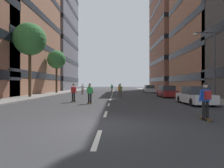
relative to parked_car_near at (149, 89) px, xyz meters
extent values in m
plane|color=#333335|center=(-7.21, -0.59, -0.70)|extent=(176.10, 176.10, 0.00)
cube|color=gray|center=(-17.45, 3.08, -0.63)|extent=(3.64, 80.71, 0.14)
cube|color=gray|center=(3.02, 3.08, -0.63)|extent=(3.64, 80.71, 0.14)
cube|color=silver|center=(-7.21, -31.94, -0.70)|extent=(0.16, 2.20, 0.01)
cube|color=silver|center=(-7.21, -26.94, -0.70)|extent=(0.16, 2.20, 0.01)
cube|color=silver|center=(-7.21, -21.94, -0.70)|extent=(0.16, 2.20, 0.01)
cube|color=silver|center=(-7.21, -16.94, -0.70)|extent=(0.16, 2.20, 0.01)
cube|color=silver|center=(-7.21, -11.94, -0.70)|extent=(0.16, 2.20, 0.01)
cube|color=silver|center=(-7.21, -6.94, -0.70)|extent=(0.16, 2.20, 0.01)
cube|color=silver|center=(-7.21, -1.94, -0.70)|extent=(0.16, 2.20, 0.01)
cube|color=silver|center=(-7.21, 3.06, -0.70)|extent=(0.16, 2.20, 0.01)
cube|color=silver|center=(-7.21, 8.06, -0.70)|extent=(0.16, 2.20, 0.01)
cube|color=silver|center=(-7.21, 13.06, -0.70)|extent=(0.16, 2.20, 0.01)
cube|color=silver|center=(-7.21, 18.06, -0.70)|extent=(0.16, 2.20, 0.01)
cube|color=silver|center=(-7.21, 23.06, -0.70)|extent=(0.16, 2.20, 0.01)
cube|color=silver|center=(-7.21, 28.06, -0.70)|extent=(0.16, 2.20, 0.01)
cube|color=silver|center=(-7.21, 33.06, -0.70)|extent=(0.16, 2.20, 0.01)
cube|color=#9E6B51|center=(-26.41, -4.82, 12.29)|extent=(14.28, 20.91, 25.97)
cube|color=black|center=(-26.41, -4.82, 2.42)|extent=(14.40, 21.03, 1.10)
cube|color=black|center=(-26.41, -4.82, 7.61)|extent=(14.40, 21.03, 1.10)
cube|color=black|center=(-26.41, -4.82, 12.81)|extent=(14.40, 21.03, 1.10)
cube|color=slate|center=(-26.41, 17.43, 14.67)|extent=(14.28, 18.50, 30.75)
cube|color=black|center=(-26.41, 17.43, 2.38)|extent=(14.40, 18.62, 1.10)
cube|color=black|center=(-26.41, 17.43, 7.50)|extent=(14.40, 18.62, 1.10)
cube|color=black|center=(-26.41, 17.43, 12.62)|extent=(14.40, 18.62, 1.10)
cube|color=black|center=(-26.41, 17.43, 17.75)|extent=(14.40, 18.62, 1.10)
cube|color=black|center=(-26.41, 17.43, 22.87)|extent=(14.40, 18.62, 1.10)
cube|color=brown|center=(11.98, 17.43, 14.41)|extent=(14.28, 19.85, 30.21)
cube|color=black|center=(11.98, 17.43, 2.32)|extent=(14.40, 19.97, 1.10)
cube|color=black|center=(11.98, 17.43, 7.36)|extent=(14.40, 19.97, 1.10)
cube|color=black|center=(11.98, 17.43, 12.39)|extent=(14.40, 19.97, 1.10)
cube|color=black|center=(11.98, 17.43, 17.43)|extent=(14.40, 19.97, 1.10)
cube|color=black|center=(11.98, 17.43, 22.46)|extent=(14.40, 19.97, 1.10)
cube|color=#B2B7BF|center=(0.00, 0.04, -0.17)|extent=(1.80, 4.40, 0.70)
cube|color=#2D3338|center=(0.00, -0.11, 0.50)|extent=(1.60, 2.10, 0.64)
cylinder|color=black|center=(-0.80, 1.49, -0.38)|extent=(0.22, 0.64, 0.64)
cylinder|color=black|center=(0.80, 1.49, -0.38)|extent=(0.22, 0.64, 0.64)
cylinder|color=black|center=(-0.80, -1.41, -0.38)|extent=(0.22, 0.64, 0.64)
cylinder|color=black|center=(0.80, -1.41, -0.38)|extent=(0.22, 0.64, 0.64)
cube|color=maroon|center=(0.00, -12.86, -0.17)|extent=(1.80, 4.40, 0.70)
cube|color=#2D3338|center=(0.00, -13.01, 0.50)|extent=(1.60, 2.10, 0.64)
cylinder|color=black|center=(-0.80, -11.41, -0.38)|extent=(0.22, 0.64, 0.64)
cylinder|color=black|center=(0.80, -11.41, -0.38)|extent=(0.22, 0.64, 0.64)
cylinder|color=black|center=(-0.80, -14.31, -0.38)|extent=(0.22, 0.64, 0.64)
cylinder|color=black|center=(0.80, -14.31, -0.38)|extent=(0.22, 0.64, 0.64)
cube|color=silver|center=(0.00, -21.68, -0.17)|extent=(1.80, 4.40, 0.70)
cube|color=#2D3338|center=(0.00, -21.83, 0.50)|extent=(1.60, 2.10, 0.64)
cylinder|color=black|center=(-0.80, -20.23, -0.38)|extent=(0.22, 0.64, 0.64)
cylinder|color=black|center=(0.80, -20.23, -0.38)|extent=(0.22, 0.64, 0.64)
cylinder|color=black|center=(-0.80, -23.13, -0.38)|extent=(0.22, 0.64, 0.64)
cylinder|color=black|center=(0.80, -23.13, -0.38)|extent=(0.22, 0.64, 0.64)
cylinder|color=#4C3823|center=(-17.45, -13.93, 2.35)|extent=(0.36, 0.36, 5.83)
sphere|color=#387A3D|center=(-17.45, -13.93, 6.68)|extent=(4.03, 4.03, 4.03)
cylinder|color=#4C3823|center=(-17.45, -3.01, 1.90)|extent=(0.36, 0.36, 4.92)
sphere|color=#387A3D|center=(-17.45, -3.01, 5.52)|extent=(3.32, 3.32, 3.32)
cylinder|color=#3F3F44|center=(2.66, -19.77, 2.69)|extent=(0.16, 0.16, 6.50)
cylinder|color=#3F3F44|center=(1.76, -19.77, 5.84)|extent=(1.80, 0.10, 0.10)
ellipsoid|color=silver|center=(0.86, -19.77, 5.69)|extent=(0.50, 0.30, 0.24)
cube|color=brown|center=(-6.05, -13.45, -0.62)|extent=(0.40, 0.92, 0.02)
cylinder|color=#D8BF4C|center=(-6.12, -13.14, -0.66)|extent=(0.19, 0.11, 0.07)
cylinder|color=#D8BF4C|center=(-5.98, -13.76, -0.66)|extent=(0.19, 0.11, 0.07)
cylinder|color=#594C47|center=(-6.14, -13.47, -0.21)|extent=(0.17, 0.17, 0.80)
cylinder|color=#594C47|center=(-5.96, -13.43, -0.21)|extent=(0.17, 0.17, 0.80)
cube|color=orange|center=(-6.05, -13.45, 0.47)|extent=(0.36, 0.27, 0.55)
cylinder|color=orange|center=(-6.27, -13.45, 0.44)|extent=(0.14, 0.24, 0.55)
cylinder|color=orange|center=(-5.84, -13.35, 0.44)|extent=(0.14, 0.24, 0.55)
sphere|color=tan|center=(-6.05, -13.43, 0.92)|extent=(0.22, 0.22, 0.22)
sphere|color=black|center=(-6.05, -13.43, 0.97)|extent=(0.21, 0.21, 0.21)
cube|color=#4C8C4C|center=(-6.01, -13.62, 0.50)|extent=(0.29, 0.21, 0.40)
cube|color=brown|center=(-10.63, -19.81, -0.62)|extent=(0.40, 0.92, 0.02)
cylinder|color=#D8BF4C|center=(-10.56, -19.49, -0.66)|extent=(0.19, 0.11, 0.07)
cylinder|color=#D8BF4C|center=(-10.70, -20.12, -0.66)|extent=(0.19, 0.11, 0.07)
cylinder|color=black|center=(-10.72, -19.78, -0.21)|extent=(0.17, 0.17, 0.80)
cylinder|color=black|center=(-10.54, -19.83, -0.21)|extent=(0.17, 0.17, 0.80)
cube|color=red|center=(-10.63, -19.81, 0.47)|extent=(0.36, 0.27, 0.55)
cylinder|color=red|center=(-10.83, -19.71, 0.44)|extent=(0.14, 0.24, 0.55)
cylinder|color=red|center=(-10.40, -19.81, 0.44)|extent=(0.14, 0.24, 0.55)
sphere|color=tan|center=(-10.62, -19.79, 0.92)|extent=(0.22, 0.22, 0.22)
sphere|color=black|center=(-10.62, -19.79, 0.97)|extent=(0.21, 0.21, 0.21)
cube|color=#A52626|center=(-10.67, -19.98, 0.50)|extent=(0.29, 0.22, 0.40)
cube|color=brown|center=(-12.94, 8.15, -0.62)|extent=(0.40, 0.92, 0.02)
cylinder|color=#D8BF4C|center=(-13.01, 8.46, -0.66)|extent=(0.19, 0.11, 0.07)
cylinder|color=#D8BF4C|center=(-12.87, 7.84, -0.66)|extent=(0.19, 0.11, 0.07)
cylinder|color=#2D334C|center=(-13.03, 8.13, -0.21)|extent=(0.17, 0.17, 0.80)
cylinder|color=#2D334C|center=(-12.85, 8.17, -0.21)|extent=(0.17, 0.17, 0.80)
cube|color=green|center=(-12.94, 8.15, 0.47)|extent=(0.36, 0.27, 0.55)
cylinder|color=green|center=(-13.17, 8.15, 0.44)|extent=(0.14, 0.24, 0.55)
cylinder|color=green|center=(-12.74, 8.25, 0.44)|extent=(0.14, 0.24, 0.55)
sphere|color=#997051|center=(-12.95, 8.17, 0.92)|extent=(0.22, 0.22, 0.22)
sphere|color=black|center=(-12.95, 8.17, 0.97)|extent=(0.21, 0.21, 0.21)
cube|color=#A52626|center=(-12.90, 7.98, 0.50)|extent=(0.29, 0.21, 0.40)
cube|color=brown|center=(-5.70, 9.34, -0.62)|extent=(0.38, 0.92, 0.02)
cylinder|color=#D8BF4C|center=(-5.63, 9.65, -0.66)|extent=(0.19, 0.11, 0.07)
cylinder|color=#D8BF4C|center=(-5.76, 9.03, -0.66)|extent=(0.19, 0.11, 0.07)
cylinder|color=black|center=(-5.79, 9.36, -0.21)|extent=(0.17, 0.17, 0.80)
cylinder|color=black|center=(-5.61, 9.32, -0.21)|extent=(0.17, 0.17, 0.80)
cube|color=green|center=(-5.70, 9.34, 0.47)|extent=(0.35, 0.26, 0.55)
cylinder|color=green|center=(-5.90, 9.44, 0.44)|extent=(0.14, 0.24, 0.55)
cylinder|color=green|center=(-5.47, 9.34, 0.44)|extent=(0.14, 0.24, 0.55)
sphere|color=beige|center=(-5.69, 9.36, 0.92)|extent=(0.22, 0.22, 0.22)
sphere|color=black|center=(-5.69, 9.36, 0.97)|extent=(0.21, 0.21, 0.21)
cube|color=#3F72BF|center=(-5.74, 9.16, 0.50)|extent=(0.29, 0.21, 0.40)
cube|color=brown|center=(-12.12, -6.24, -0.62)|extent=(0.23, 0.91, 0.02)
cylinder|color=#D8BF4C|center=(-12.13, -5.92, -0.66)|extent=(0.18, 0.08, 0.07)
cylinder|color=#D8BF4C|center=(-12.11, -6.56, -0.66)|extent=(0.18, 0.08, 0.07)
cylinder|color=#594C47|center=(-12.21, -6.24, -0.21)|extent=(0.14, 0.14, 0.80)
cylinder|color=#594C47|center=(-12.03, -6.23, -0.21)|extent=(0.14, 0.14, 0.80)
cube|color=white|center=(-12.12, -6.24, 0.47)|extent=(0.33, 0.21, 0.55)
cylinder|color=white|center=(-12.34, -6.19, 0.44)|extent=(0.10, 0.23, 0.55)
cylinder|color=white|center=(-11.90, -6.18, 0.44)|extent=(0.10, 0.23, 0.55)
sphere|color=beige|center=(-12.12, -6.22, 0.92)|extent=(0.22, 0.22, 0.22)
sphere|color=black|center=(-12.12, -6.22, 0.97)|extent=(0.21, 0.21, 0.21)
cube|color=brown|center=(-2.40, -28.75, -0.62)|extent=(0.31, 0.92, 0.02)
cylinder|color=#D8BF4C|center=(-2.44, -28.44, -0.66)|extent=(0.19, 0.09, 0.07)
cylinder|color=#D8BF4C|center=(-2.36, -29.07, -0.66)|extent=(0.19, 0.09, 0.07)
cylinder|color=black|center=(-2.49, -28.77, -0.21)|extent=(0.16, 0.16, 0.80)
cylinder|color=black|center=(-2.31, -28.74, -0.21)|extent=(0.16, 0.16, 0.80)
cube|color=blue|center=(-2.40, -28.75, 0.47)|extent=(0.34, 0.24, 0.55)
cylinder|color=blue|center=(-2.63, -28.73, 0.44)|extent=(0.12, 0.24, 0.55)
cylinder|color=blue|center=(-2.19, -28.68, 0.44)|extent=(0.12, 0.24, 0.55)
sphere|color=beige|center=(-2.41, -28.73, 0.92)|extent=(0.22, 0.22, 0.22)
sphere|color=black|center=(-2.41, -28.73, 0.97)|extent=(0.21, 0.21, 0.21)
cube|color=#A52626|center=(-2.38, -28.93, 0.50)|extent=(0.28, 0.19, 0.40)
cube|color=brown|center=(-7.50, 6.39, -0.62)|extent=(0.31, 0.92, 0.02)
cylinder|color=#D8BF4C|center=(-7.46, 6.70, -0.66)|extent=(0.19, 0.09, 0.07)
cylinder|color=#D8BF4C|center=(-7.54, 6.07, -0.66)|extent=(0.19, 0.09, 0.07)
cylinder|color=#594C47|center=(-7.59, 6.40, -0.21)|extent=(0.16, 0.16, 0.80)
cylinder|color=#594C47|center=(-7.41, 6.37, -0.21)|extent=(0.16, 0.16, 0.80)
cube|color=green|center=(-7.50, 6.39, 0.47)|extent=(0.34, 0.24, 0.55)
cylinder|color=green|center=(-7.71, 6.46, 0.44)|extent=(0.12, 0.24, 0.55)
cylinder|color=green|center=(-7.27, 6.41, 0.44)|extent=(0.12, 0.24, 0.55)
sphere|color=tan|center=(-7.50, 6.41, 0.92)|extent=(0.22, 0.22, 0.22)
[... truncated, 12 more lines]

